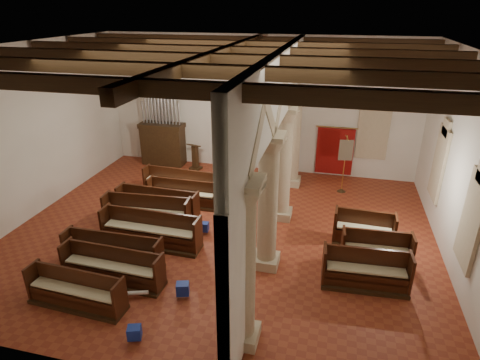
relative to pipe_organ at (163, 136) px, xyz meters
name	(u,v)px	position (x,y,z in m)	size (l,w,h in m)	color
floor	(222,232)	(4.50, -5.50, -1.37)	(14.00, 14.00, 0.00)	maroon
ceiling	(218,48)	(4.50, -5.50, 4.63)	(14.00, 14.00, 0.00)	#311D10
wall_back	(258,105)	(4.50, 0.50, 1.63)	(14.00, 0.02, 6.00)	white
wall_front	(125,257)	(4.50, -11.50, 1.63)	(14.00, 0.02, 6.00)	white
wall_left	(28,133)	(-2.50, -5.50, 1.63)	(0.02, 12.00, 6.00)	white
wall_right	(466,169)	(11.50, -5.50, 1.63)	(0.02, 12.00, 6.00)	white
ceiling_beams	(218,54)	(4.50, -5.50, 4.45)	(13.80, 11.80, 0.30)	#362411
arcade	(278,135)	(6.30, -5.50, 2.19)	(0.90, 11.90, 6.00)	#C3AF91
window_right_a	(474,221)	(11.48, -7.00, 0.83)	(0.03, 1.00, 2.20)	#2E6856
window_right_b	(440,164)	(11.48, -3.00, 0.83)	(0.03, 1.00, 2.20)	#2E6856
window_back	(373,131)	(9.50, 0.48, 0.83)	(1.00, 0.03, 2.20)	#2E6856
pipe_organ	(163,136)	(0.00, 0.00, 0.00)	(2.10, 0.85, 4.40)	#362411
lectern	(195,158)	(1.73, -0.37, -0.83)	(0.62, 0.65, 1.31)	#321D0F
dossal_curtain	(335,151)	(8.00, 0.42, -0.21)	(1.80, 0.07, 2.17)	maroon
processional_banner	(343,174)	(8.42, -1.22, -0.57)	(0.55, 0.70, 2.42)	#362411
hymnal_box_a	(134,332)	(3.91, -10.63, -1.12)	(0.31, 0.25, 0.31)	navy
hymnal_box_b	(183,289)	(4.43, -8.93, -1.11)	(0.33, 0.27, 0.33)	navy
hymnal_box_c	(204,227)	(3.95, -5.73, -1.12)	(0.30, 0.25, 0.30)	navy
tube_heater_a	(129,293)	(3.06, -9.33, -1.21)	(0.10, 0.10, 1.03)	white
tube_heater_b	(97,263)	(1.50, -8.32, -1.21)	(0.10, 0.10, 1.04)	silver
nave_pew_0	(77,295)	(1.93, -9.89, -1.04)	(2.65, 0.80, 1.00)	#362411
nave_pew_1	(113,271)	(2.32, -8.78, -1.03)	(2.96, 0.79, 1.04)	#362411
nave_pew_2	(113,256)	(1.96, -8.14, -1.03)	(2.98, 0.74, 1.05)	#362411
nave_pew_3	(151,235)	(2.53, -6.81, -0.99)	(3.28, 0.83, 1.15)	#362411
nave_pew_4	(148,217)	(1.92, -5.78, -0.99)	(3.07, 0.97, 1.15)	#362411
nave_pew_5	(158,209)	(2.00, -5.10, -1.00)	(3.02, 0.84, 1.12)	#362411
nave_pew_6	(183,197)	(2.48, -3.90, -1.05)	(2.76, 0.67, 0.98)	#362411
nave_pew_7	(181,186)	(2.08, -3.02, -1.03)	(3.23, 0.88, 1.03)	#362411
aisle_pew_0	(365,275)	(9.10, -7.34, -0.99)	(2.34, 0.88, 1.12)	#362411
aisle_pew_1	(376,254)	(9.44, -6.22, -1.01)	(2.04, 0.83, 1.08)	#362411
aisle_pew_2	(363,234)	(9.12, -5.14, -0.99)	(1.92, 0.83, 1.13)	#362411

